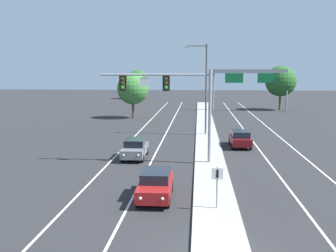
# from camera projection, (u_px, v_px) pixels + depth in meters

# --- Properties ---
(median_island) EXTENTS (2.40, 110.00, 0.15)m
(median_island) POSITION_uv_depth(u_px,v_px,m) (209.00, 157.00, 32.68)
(median_island) COLOR #9E9B93
(median_island) RESTS_ON ground
(lane_stripe_oncoming_center) EXTENTS (0.14, 100.00, 0.01)m
(lane_stripe_oncoming_center) POSITION_uv_depth(u_px,v_px,m) (162.00, 142.00, 39.96)
(lane_stripe_oncoming_center) COLOR silver
(lane_stripe_oncoming_center) RESTS_ON ground
(lane_stripe_receding_center) EXTENTS (0.14, 100.00, 0.01)m
(lane_stripe_receding_center) POSITION_uv_depth(u_px,v_px,m) (254.00, 143.00, 39.23)
(lane_stripe_receding_center) COLOR silver
(lane_stripe_receding_center) RESTS_ON ground
(edge_stripe_left) EXTENTS (0.14, 100.00, 0.01)m
(edge_stripe_left) POSITION_uv_depth(u_px,v_px,m) (130.00, 141.00, 40.21)
(edge_stripe_left) COLOR silver
(edge_stripe_left) RESTS_ON ground
(edge_stripe_right) EXTENTS (0.14, 100.00, 0.01)m
(edge_stripe_right) POSITION_uv_depth(u_px,v_px,m) (288.00, 143.00, 38.97)
(edge_stripe_right) COLOR silver
(edge_stripe_right) RESTS_ON ground
(overhead_signal_mast) EXTENTS (8.59, 0.44, 7.20)m
(overhead_signal_mast) POSITION_uv_depth(u_px,v_px,m) (174.00, 95.00, 29.98)
(overhead_signal_mast) COLOR gray
(overhead_signal_mast) RESTS_ON median_island
(median_sign_post) EXTENTS (0.60, 0.10, 2.20)m
(median_sign_post) POSITION_uv_depth(u_px,v_px,m) (217.00, 181.00, 20.12)
(median_sign_post) COLOR gray
(median_sign_post) RESTS_ON median_island
(street_lamp_median) EXTENTS (2.58, 0.28, 10.00)m
(street_lamp_median) POSITION_uv_depth(u_px,v_px,m) (204.00, 84.00, 43.19)
(street_lamp_median) COLOR #4C4C51
(street_lamp_median) RESTS_ON median_island
(car_oncoming_red) EXTENTS (1.86, 4.49, 1.58)m
(car_oncoming_red) POSITION_uv_depth(u_px,v_px,m) (156.00, 184.00, 22.28)
(car_oncoming_red) COLOR maroon
(car_oncoming_red) RESTS_ON ground
(car_oncoming_grey) EXTENTS (1.88, 4.49, 1.58)m
(car_oncoming_grey) POSITION_uv_depth(u_px,v_px,m) (135.00, 148.00, 32.50)
(car_oncoming_grey) COLOR slate
(car_oncoming_grey) RESTS_ON ground
(car_receding_darkred) EXTENTS (1.87, 4.49, 1.58)m
(car_receding_darkred) POSITION_uv_depth(u_px,v_px,m) (240.00, 138.00, 37.25)
(car_receding_darkred) COLOR #5B0F14
(car_receding_darkred) RESTS_ON ground
(highway_sign_gantry) EXTENTS (13.28, 0.42, 7.50)m
(highway_sign_gantry) POSITION_uv_depth(u_px,v_px,m) (250.00, 77.00, 69.20)
(highway_sign_gantry) COLOR gray
(highway_sign_gantry) RESTS_ON ground
(tree_far_right_c) EXTENTS (5.61, 5.61, 8.11)m
(tree_far_right_c) POSITION_uv_depth(u_px,v_px,m) (281.00, 81.00, 70.94)
(tree_far_right_c) COLOR #4C3823
(tree_far_right_c) RESTS_ON ground
(tree_far_left_c) EXTENTS (5.05, 5.05, 7.30)m
(tree_far_left_c) POSITION_uv_depth(u_px,v_px,m) (138.00, 80.00, 98.76)
(tree_far_left_c) COLOR #4C3823
(tree_far_left_c) RESTS_ON ground
(tree_far_left_b) EXTENTS (4.76, 4.76, 6.89)m
(tree_far_left_b) POSITION_uv_depth(u_px,v_px,m) (133.00, 89.00, 58.87)
(tree_far_left_b) COLOR #4C3823
(tree_far_left_b) RESTS_ON ground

